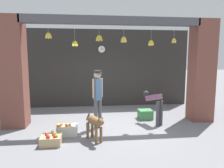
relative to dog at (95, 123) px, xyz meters
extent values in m
plane|color=slate|center=(0.61, 1.08, -0.47)|extent=(60.00, 60.00, 0.00)
cube|color=#2D2B28|center=(0.61, 3.82, 1.19)|extent=(7.29, 0.12, 3.33)
cube|color=brown|center=(-2.39, 1.38, 1.19)|extent=(0.70, 0.60, 3.33)
cube|color=brown|center=(3.60, 1.38, 1.19)|extent=(0.70, 0.60, 3.33)
cube|color=#4C4C51|center=(0.61, 1.20, 2.74)|extent=(5.39, 0.24, 0.24)
cylinder|color=#B2AD99|center=(-1.28, 1.17, 2.49)|extent=(0.01, 0.01, 0.26)
ellipsoid|color=yellow|center=(-1.24, 1.17, 2.27)|extent=(0.12, 0.07, 0.19)
ellipsoid|color=yellow|center=(-1.28, 1.22, 2.27)|extent=(0.07, 0.12, 0.19)
ellipsoid|color=yellow|center=(-1.33, 1.17, 2.27)|extent=(0.12, 0.07, 0.19)
ellipsoid|color=yellow|center=(-1.28, 1.12, 2.27)|extent=(0.07, 0.12, 0.19)
cylinder|color=#B2AD99|center=(-0.53, 1.16, 2.37)|extent=(0.01, 0.01, 0.50)
ellipsoid|color=yellow|center=(-0.49, 1.16, 2.04)|extent=(0.11, 0.06, 0.17)
ellipsoid|color=yellow|center=(-0.51, 1.19, 2.04)|extent=(0.09, 0.11, 0.18)
ellipsoid|color=yellow|center=(-0.55, 1.19, 2.04)|extent=(0.09, 0.11, 0.18)
ellipsoid|color=yellow|center=(-0.57, 1.16, 2.04)|extent=(0.11, 0.06, 0.17)
ellipsoid|color=yellow|center=(-0.55, 1.12, 2.04)|extent=(0.09, 0.11, 0.18)
ellipsoid|color=yellow|center=(-0.51, 1.12, 2.04)|extent=(0.09, 0.11, 0.18)
cylinder|color=#B2AD99|center=(0.19, 1.19, 2.46)|extent=(0.01, 0.01, 0.31)
ellipsoid|color=gold|center=(0.24, 1.19, 2.22)|extent=(0.13, 0.07, 0.20)
ellipsoid|color=gold|center=(0.19, 1.24, 2.22)|extent=(0.07, 0.13, 0.20)
ellipsoid|color=gold|center=(0.14, 1.19, 2.22)|extent=(0.13, 0.07, 0.20)
ellipsoid|color=gold|center=(0.19, 1.14, 2.22)|extent=(0.07, 0.13, 0.20)
cylinder|color=#B2AD99|center=(0.93, 1.22, 2.44)|extent=(0.01, 0.01, 0.35)
ellipsoid|color=yellow|center=(0.98, 1.22, 2.18)|extent=(0.12, 0.07, 0.19)
ellipsoid|color=yellow|center=(0.96, 1.25, 2.18)|extent=(0.11, 0.11, 0.20)
ellipsoid|color=yellow|center=(0.92, 1.26, 2.18)|extent=(0.08, 0.12, 0.19)
ellipsoid|color=yellow|center=(0.89, 1.24, 2.18)|extent=(0.12, 0.09, 0.20)
ellipsoid|color=yellow|center=(0.89, 1.20, 2.18)|extent=(0.12, 0.09, 0.20)
ellipsoid|color=yellow|center=(0.92, 1.17, 2.18)|extent=(0.08, 0.12, 0.19)
ellipsoid|color=yellow|center=(0.96, 1.18, 2.18)|extent=(0.11, 0.11, 0.20)
cylinder|color=#B2AD99|center=(1.77, 1.15, 2.39)|extent=(0.01, 0.01, 0.45)
ellipsoid|color=yellow|center=(1.82, 1.15, 2.09)|extent=(0.12, 0.06, 0.18)
ellipsoid|color=yellow|center=(1.80, 1.19, 2.09)|extent=(0.10, 0.11, 0.19)
ellipsoid|color=yellow|center=(1.76, 1.20, 2.09)|extent=(0.08, 0.12, 0.19)
ellipsoid|color=yellow|center=(1.73, 1.17, 2.09)|extent=(0.12, 0.09, 0.19)
ellipsoid|color=yellow|center=(1.73, 1.13, 2.09)|extent=(0.12, 0.09, 0.19)
ellipsoid|color=yellow|center=(1.76, 1.11, 2.09)|extent=(0.08, 0.12, 0.19)
ellipsoid|color=yellow|center=(1.80, 1.12, 2.09)|extent=(0.10, 0.11, 0.19)
cylinder|color=#B2AD99|center=(2.52, 1.20, 2.42)|extent=(0.01, 0.01, 0.38)
ellipsoid|color=yellow|center=(2.56, 1.20, 2.17)|extent=(0.10, 0.05, 0.15)
ellipsoid|color=yellow|center=(2.52, 1.23, 2.17)|extent=(0.05, 0.10, 0.15)
ellipsoid|color=yellow|center=(2.48, 1.20, 2.17)|extent=(0.10, 0.05, 0.15)
ellipsoid|color=yellow|center=(2.52, 1.16, 2.17)|extent=(0.05, 0.10, 0.15)
ellipsoid|color=brown|center=(-0.02, 0.03, 0.05)|extent=(0.48, 0.62, 0.23)
cylinder|color=brown|center=(0.15, -0.13, -0.26)|extent=(0.07, 0.07, 0.42)
cylinder|color=brown|center=(0.03, -0.20, -0.26)|extent=(0.07, 0.07, 0.42)
cylinder|color=brown|center=(-0.06, 0.26, -0.26)|extent=(0.07, 0.07, 0.42)
cylinder|color=brown|center=(-0.18, 0.19, -0.26)|extent=(0.07, 0.07, 0.42)
ellipsoid|color=brown|center=(0.14, -0.25, 0.10)|extent=(0.23, 0.26, 0.16)
cone|color=brown|center=(0.18, -0.23, 0.18)|extent=(0.05, 0.05, 0.07)
cone|color=brown|center=(0.10, -0.27, 0.18)|extent=(0.05, 0.05, 0.07)
cylinder|color=brown|center=(-0.17, 0.31, 0.07)|extent=(0.13, 0.18, 0.24)
cylinder|color=#56565B|center=(0.18, 0.99, -0.04)|extent=(0.11, 0.11, 0.86)
cylinder|color=#56565B|center=(0.05, 0.93, -0.04)|extent=(0.11, 0.11, 0.86)
cube|color=#4C7099|center=(0.12, 0.96, 0.71)|extent=(0.26, 0.24, 0.64)
cylinder|color=tan|center=(0.24, 1.02, 0.75)|extent=(0.06, 0.06, 0.57)
cylinder|color=tan|center=(-0.01, 0.89, 0.75)|extent=(0.06, 0.06, 0.57)
sphere|color=tan|center=(0.12, 0.96, 1.14)|extent=(0.22, 0.22, 0.22)
cylinder|color=#2D2D2D|center=(0.12, 0.96, 1.23)|extent=(0.23, 0.23, 0.08)
cube|color=#2D2D2D|center=(0.17, 0.86, 1.20)|extent=(0.22, 0.20, 0.01)
cylinder|color=#424247|center=(1.96, 0.90, -0.08)|extent=(0.11, 0.11, 0.78)
cylinder|color=#424247|center=(2.09, 0.96, -0.08)|extent=(0.11, 0.11, 0.78)
cube|color=#754760|center=(1.91, 1.17, 0.38)|extent=(0.45, 0.62, 0.31)
sphere|color=black|center=(1.75, 1.50, 0.45)|extent=(0.19, 0.19, 0.19)
cube|color=silver|center=(-0.74, 0.46, -0.33)|extent=(0.55, 0.36, 0.28)
sphere|color=orange|center=(-0.92, 0.35, -0.16)|extent=(0.08, 0.08, 0.08)
sphere|color=orange|center=(-0.77, 0.43, -0.16)|extent=(0.08, 0.08, 0.08)
sphere|color=orange|center=(-0.89, 0.42, -0.16)|extent=(0.08, 0.08, 0.08)
sphere|color=orange|center=(-0.89, 0.51, -0.16)|extent=(0.08, 0.08, 0.08)
sphere|color=orange|center=(-0.66, 0.41, -0.16)|extent=(0.08, 0.08, 0.08)
sphere|color=orange|center=(-0.97, 0.32, -0.16)|extent=(0.08, 0.08, 0.08)
sphere|color=orange|center=(-0.73, 0.35, -0.16)|extent=(0.08, 0.08, 0.08)
cube|color=tan|center=(-1.06, -0.11, -0.36)|extent=(0.48, 0.43, 0.22)
sphere|color=#99B238|center=(-0.97, -0.06, -0.22)|extent=(0.08, 0.08, 0.08)
sphere|color=#99B238|center=(-1.06, 0.05, -0.22)|extent=(0.08, 0.08, 0.08)
sphere|color=red|center=(-0.96, -0.24, -0.22)|extent=(0.08, 0.08, 0.08)
sphere|color=red|center=(-1.09, -0.27, -0.22)|extent=(0.08, 0.08, 0.08)
sphere|color=#99B238|center=(-0.91, -0.22, -0.22)|extent=(0.08, 0.08, 0.08)
sphere|color=red|center=(-1.13, -0.20, -0.22)|extent=(0.08, 0.08, 0.08)
sphere|color=red|center=(-1.00, -0.10, -0.22)|extent=(0.08, 0.08, 0.08)
sphere|color=red|center=(-1.17, -0.08, -0.22)|extent=(0.08, 0.08, 0.08)
cube|color=#42844C|center=(1.79, 1.69, -0.31)|extent=(0.46, 0.42, 0.31)
cylinder|color=#2D60AD|center=(-0.17, 0.74, -0.36)|extent=(0.07, 0.07, 0.23)
cylinder|color=black|center=(-0.17, 0.74, -0.23)|extent=(0.04, 0.04, 0.03)
cylinder|color=black|center=(0.41, 3.75, 2.01)|extent=(0.31, 0.01, 0.31)
cylinder|color=white|center=(0.41, 3.74, 2.01)|extent=(0.29, 0.02, 0.29)
cube|color=black|center=(0.41, 3.73, 2.04)|extent=(0.01, 0.01, 0.08)
cube|color=black|center=(0.45, 3.73, 2.01)|extent=(0.11, 0.01, 0.01)
camera|label=1|loc=(-0.10, -4.89, 1.61)|focal=32.00mm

